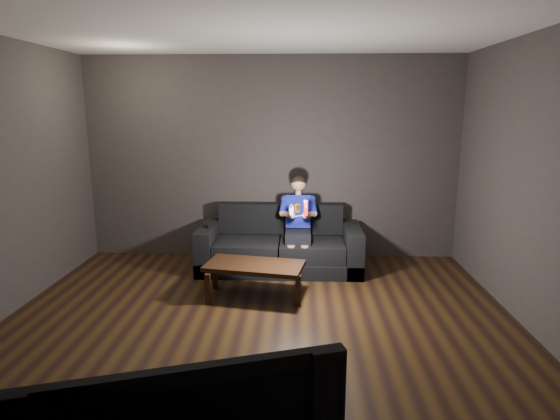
{
  "coord_description": "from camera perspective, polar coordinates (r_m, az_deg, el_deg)",
  "views": [
    {
      "loc": [
        0.37,
        -3.78,
        2.01
      ],
      "look_at": [
        0.15,
        1.55,
        0.85
      ],
      "focal_mm": 30.0,
      "sensor_mm": 36.0,
      "label": 1
    }
  ],
  "objects": [
    {
      "name": "wii_remote_red",
      "position": [
        5.35,
        3.17,
        0.27
      ],
      "size": [
        0.04,
        0.07,
        0.18
      ],
      "color": "red",
      "rests_on": "child"
    },
    {
      "name": "sofa",
      "position": [
        5.99,
        -0.02,
        -4.75
      ],
      "size": [
        2.04,
        0.88,
        0.79
      ],
      "color": "black",
      "rests_on": "floor"
    },
    {
      "name": "nunchuk_white",
      "position": [
        5.37,
        1.41,
        -0.04
      ],
      "size": [
        0.07,
        0.1,
        0.15
      ],
      "color": "silver",
      "rests_on": "child"
    },
    {
      "name": "back_wall",
      "position": [
        6.33,
        -1.01,
        6.28
      ],
      "size": [
        5.0,
        0.04,
        2.7
      ],
      "primitive_type": "cube",
      "color": "#3B3534",
      "rests_on": "ground"
    },
    {
      "name": "front_wall",
      "position": [
        1.49,
        -12.6,
        -14.47
      ],
      "size": [
        5.0,
        0.04,
        2.7
      ],
      "primitive_type": "cube",
      "color": "#3B3534",
      "rests_on": "ground"
    },
    {
      "name": "coffee_table",
      "position": [
        5.09,
        -3.12,
        -7.09
      ],
      "size": [
        1.11,
        0.7,
        0.38
      ],
      "color": "black",
      "rests_on": "floor"
    },
    {
      "name": "ceiling",
      "position": [
        3.86,
        -3.42,
        22.51
      ],
      "size": [
        5.0,
        5.0,
        0.02
      ],
      "primitive_type": "cube",
      "color": "silver",
      "rests_on": "back_wall"
    },
    {
      "name": "floor",
      "position": [
        4.3,
        -2.95,
        -15.63
      ],
      "size": [
        5.0,
        5.0,
        0.0
      ],
      "primitive_type": "plane",
      "color": "black",
      "rests_on": "ground"
    },
    {
      "name": "wii_remote_black",
      "position": [
        5.94,
        -8.92,
        -1.92
      ],
      "size": [
        0.07,
        0.15,
        0.03
      ],
      "color": "black",
      "rests_on": "sofa"
    },
    {
      "name": "child",
      "position": [
        5.83,
        2.23,
        -0.79
      ],
      "size": [
        0.46,
        0.57,
        1.14
      ],
      "color": "black",
      "rests_on": "sofa"
    }
  ]
}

